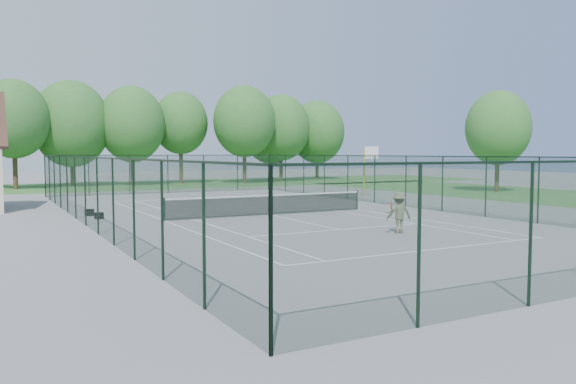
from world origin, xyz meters
The scene contains 12 objects.
ground centered at (0.00, 0.00, 0.00)m, with size 140.00×140.00×0.00m, color gray.
grass_far centered at (0.00, 30.00, 0.01)m, with size 80.00×16.00×0.01m, color #427D36.
grass_side centered at (24.00, 4.00, 0.01)m, with size 14.00×40.00×0.01m, color #427D36.
court_lines centered at (0.00, 0.00, 0.00)m, with size 11.05×23.85×0.01m.
tennis_net centered at (0.00, 0.00, 0.58)m, with size 11.08×0.08×1.10m.
fence_enclosure centered at (0.00, 0.00, 1.56)m, with size 18.05×36.05×3.02m.
tree_line_far centered at (0.00, 30.00, 5.99)m, with size 39.40×6.40×9.70m.
basketball_goal centered at (11.79, 7.46, 2.57)m, with size 1.20×1.43×3.65m.
tree_side centered at (24.17, 6.53, 5.21)m, with size 5.22×5.22×8.27m.
sports_bag_a centered at (-8.23, 3.93, 0.17)m, with size 0.43×0.26×0.35m, color black.
sports_bag_b centered at (-8.04, 2.34, 0.15)m, with size 0.40×0.24×0.31m, color black.
tennis_player centered at (1.56, -8.35, 0.81)m, with size 1.83×0.94×1.62m.
Camera 1 is at (-12.87, -25.68, 3.18)m, focal length 35.00 mm.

